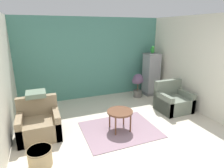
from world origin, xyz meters
TOP-DOWN VIEW (x-y plane):
  - ground_plane at (0.00, 0.00)m, footprint 20.00×20.00m
  - wall_back_accent at (0.00, 3.30)m, footprint 4.70×0.06m
  - wall_left at (-2.32, 1.64)m, footprint 0.06×3.27m
  - wall_right at (2.32, 1.64)m, footprint 0.06×3.27m
  - area_rug at (-0.08, 0.97)m, footprint 1.63×1.33m
  - coffee_table at (-0.08, 0.97)m, footprint 0.57×0.57m
  - armchair_left at (-1.75, 1.38)m, footprint 0.83×0.74m
  - armchair_right at (1.72, 1.39)m, footprint 0.83×0.74m
  - birdcage at (1.91, 2.82)m, footprint 0.52×0.52m
  - parrot at (1.91, 2.82)m, footprint 0.12×0.21m
  - potted_plant at (1.34, 2.70)m, footprint 0.37×0.34m
  - wicker_basket at (-1.77, 0.42)m, footprint 0.40×0.40m
  - throw_pillow at (-1.75, 1.65)m, footprint 0.40×0.40m

SIDE VIEW (x-z plane):
  - ground_plane at x=0.00m, z-range 0.00..0.00m
  - area_rug at x=-0.08m, z-range 0.00..0.01m
  - wicker_basket at x=-1.77m, z-range 0.01..0.32m
  - armchair_left at x=-1.75m, z-range -0.14..0.67m
  - armchair_right at x=1.72m, z-range -0.14..0.67m
  - coffee_table at x=-0.08m, z-range 0.18..0.64m
  - potted_plant at x=1.34m, z-range 0.09..0.87m
  - birdcage at x=1.91m, z-range -0.01..1.39m
  - throw_pillow at x=-1.75m, z-range 0.81..0.91m
  - wall_back_accent at x=0.00m, z-range 0.00..2.54m
  - wall_left at x=-2.32m, z-range 0.00..2.54m
  - wall_right at x=2.32m, z-range 0.00..2.54m
  - parrot at x=1.91m, z-range 1.39..1.64m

